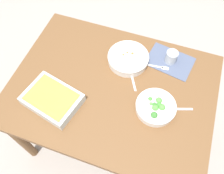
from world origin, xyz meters
TOP-DOWN VIEW (x-y plane):
  - ground_plane at (0.00, 0.00)m, footprint 6.00×6.00m
  - dining_table at (0.00, 0.00)m, footprint 1.20×0.90m
  - placemat at (0.28, 0.30)m, footprint 0.31×0.24m
  - stew_bowl at (0.03, 0.21)m, footprint 0.26×0.26m
  - broccoli_bowl at (0.27, -0.06)m, footprint 0.22×0.22m
  - baking_dish at (-0.28, -0.20)m, footprint 0.34×0.28m
  - drink_cup at (0.28, 0.30)m, footprint 0.07×0.07m
  - spoon_by_stew at (0.08, 0.12)m, footprint 0.10×0.16m
  - spoon_by_broccoli at (0.37, -0.03)m, footprint 0.17×0.08m
  - fork_on_table at (0.21, 0.23)m, footprint 0.18×0.04m

SIDE VIEW (x-z plane):
  - ground_plane at x=0.00m, z-range 0.00..0.00m
  - dining_table at x=0.00m, z-range 0.28..1.02m
  - placemat at x=0.28m, z-range 0.74..0.74m
  - fork_on_table at x=0.21m, z-range 0.74..0.75m
  - spoon_by_stew at x=0.08m, z-range 0.74..0.75m
  - spoon_by_broccoli at x=0.37m, z-range 0.74..0.75m
  - broccoli_bowl at x=0.27m, z-range 0.74..0.80m
  - stew_bowl at x=0.03m, z-range 0.74..0.80m
  - baking_dish at x=-0.28m, z-range 0.74..0.80m
  - drink_cup at x=0.28m, z-range 0.74..0.82m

